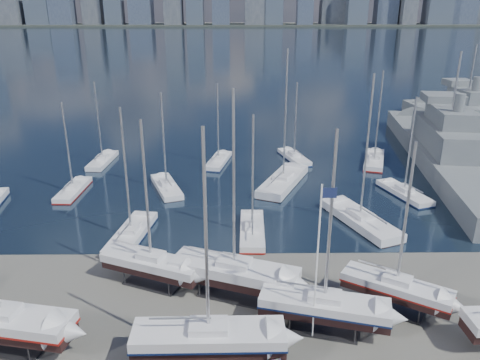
{
  "coord_description": "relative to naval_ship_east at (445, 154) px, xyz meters",
  "views": [
    {
      "loc": [
        1.15,
        -40.45,
        22.79
      ],
      "look_at": [
        1.69,
        8.0,
        4.74
      ],
      "focal_mm": 35.0,
      "sensor_mm": 36.0,
      "label": 1
    }
  ],
  "objects": [
    {
      "name": "ground",
      "position": [
        -33.04,
        -37.03,
        -1.67
      ],
      "size": [
        1400.0,
        1400.0,
        0.0
      ],
      "primitive_type": "plane",
      "color": "#605E59",
      "rests_on": "ground"
    },
    {
      "name": "water",
      "position": [
        -33.04,
        272.97,
        -1.82
      ],
      "size": [
        1400.0,
        600.0,
        0.4
      ],
      "primitive_type": "cube",
      "color": "#1A2E3D",
      "rests_on": "ground"
    },
    {
      "name": "far_shore",
      "position": [
        -33.04,
        532.97,
        -0.57
      ],
      "size": [
        1400.0,
        80.0,
        2.2
      ],
      "primitive_type": "cube",
      "color": "#2D332D",
      "rests_on": "ground"
    },
    {
      "name": "sailboat_cradle_1",
      "position": [
        -48.19,
        -40.21,
        0.43
      ],
      "size": [
        10.61,
        4.8,
        16.52
      ],
      "rotation": [
        0.0,
        0.0,
        -0.19
      ],
      "color": "#2D2D33",
      "rests_on": "ground"
    },
    {
      "name": "sailboat_cradle_2",
      "position": [
        -39.11,
        -32.29,
        0.34
      ],
      "size": [
        9.18,
        5.8,
        14.67
      ],
      "rotation": [
        0.0,
        0.0,
        -0.4
      ],
      "color": "#2D2D33",
      "rests_on": "ground"
    },
    {
      "name": "sailboat_cradle_3",
      "position": [
        -33.68,
        -42.07,
        0.43
      ],
      "size": [
        10.29,
        2.98,
        16.54
      ],
      "rotation": [
        0.0,
        0.0,
        0.01
      ],
      "color": "#2D2D33",
      "rests_on": "ground"
    },
    {
      "name": "sailboat_cradle_4",
      "position": [
        -31.99,
        -34.01,
        0.47
      ],
      "size": [
        11.04,
        6.55,
        17.32
      ],
      "rotation": [
        0.0,
        0.0,
        -0.36
      ],
      "color": "#2D2D33",
      "rests_on": "ground"
    },
    {
      "name": "sailboat_cradle_5",
      "position": [
        -25.37,
        -38.55,
        0.37
      ],
      "size": [
        9.92,
        5.07,
        15.48
      ],
      "rotation": [
        0.0,
        0.0,
        -0.26
      ],
      "color": "#2D2D33",
      "rests_on": "ground"
    },
    {
      "name": "sailboat_cradle_6",
      "position": [
        -19.22,
        -36.09,
        0.29
      ],
      "size": [
        8.42,
        6.67,
        13.93
      ],
      "rotation": [
        0.0,
        0.0,
        -0.58
      ],
      "color": "#2D2D33",
      "rests_on": "ground"
    },
    {
      "name": "sailboat_moored_1",
      "position": [
        -52.95,
        -10.83,
        -1.36
      ],
      "size": [
        2.68,
        8.38,
        12.38
      ],
      "rotation": [
        0.0,
        0.0,
        1.53
      ],
      "color": "black",
      "rests_on": "water"
    },
    {
      "name": "sailboat_moored_2",
      "position": [
        -52.34,
        1.33,
        -1.35
      ],
      "size": [
        2.98,
        8.78,
        13.05
      ],
      "rotation": [
        0.0,
        0.0,
        1.51
      ],
      "color": "black",
      "rests_on": "water"
    },
    {
      "name": "sailboat_moored_3",
      "position": [
        -42.77,
        -23.55,
        -1.36
      ],
      "size": [
        4.12,
        9.99,
        14.49
      ],
      "rotation": [
        0.0,
        0.0,
        1.42
      ],
      "color": "black",
      "rests_on": "water"
    },
    {
      "name": "sailboat_moored_4",
      "position": [
        -40.96,
        -9.97,
        -1.35
      ],
      "size": [
        5.43,
        9.24,
        13.48
      ],
      "rotation": [
        0.0,
        0.0,
        1.92
      ],
      "color": "black",
      "rests_on": "water"
    },
    {
      "name": "sailboat_moored_5",
      "position": [
        -34.43,
        1.01,
        -1.36
      ],
      "size": [
        4.14,
        8.91,
        12.86
      ],
      "rotation": [
        0.0,
        0.0,
        1.36
      ],
      "color": "black",
      "rests_on": "water"
    },
    {
      "name": "sailboat_moored_6",
      "position": [
        -30.1,
        -22.86,
        -1.36
      ],
      "size": [
        2.78,
        9.12,
        13.54
      ],
      "rotation": [
        0.0,
        0.0,
        1.54
      ],
      "color": "black",
      "rests_on": "water"
    },
    {
      "name": "sailboat_moored_7",
      "position": [
        -25.38,
        -8.37,
        -1.34
      ],
      "size": [
        8.21,
        12.77,
        18.76
      ],
      "rotation": [
        0.0,
        0.0,
        1.15
      ],
      "color": "black",
      "rests_on": "water"
    },
    {
      "name": "sailboat_moored_8",
      "position": [
        -22.56,
        2.8,
        -1.36
      ],
      "size": [
        4.67,
        8.8,
        12.67
      ],
      "rotation": [
        0.0,
        0.0,
        1.86
      ],
      "color": "black",
      "rests_on": "water"
    },
    {
      "name": "sailboat_moored_9",
      "position": [
        -18.02,
        -20.49,
        -1.35
      ],
      "size": [
        7.21,
        11.84,
        17.31
      ],
      "rotation": [
        0.0,
        0.0,
        1.95
      ],
      "color": "black",
      "rests_on": "water"
    },
    {
      "name": "sailboat_moored_10",
      "position": [
        -10.31,
        -12.4,
        -1.36
      ],
      "size": [
        5.14,
        9.24,
        13.31
      ],
      "rotation": [
        0.0,
        0.0,
        1.89
      ],
      "color": "black",
      "rests_on": "water"
    },
    {
      "name": "sailboat_moored_11",
      "position": [
        -10.37,
        1.05,
        -1.36
      ],
      "size": [
        5.65,
        10.24,
        14.75
      ],
      "rotation": [
        0.0,
        0.0,
        1.26
      ],
      "color": "black",
      "rests_on": "water"
    },
    {
      "name": "naval_ship_east",
      "position": [
        0.0,
        0.0,
        0.0
      ],
      "size": [
        15.19,
        52.6,
        18.68
      ],
      "rotation": [
        0.0,
        0.0,
        1.44
      ],
      "color": "slate",
      "rests_on": "water"
    },
    {
      "name": "naval_ship_west",
      "position": [
        11.82,
        19.58,
        -0.01
      ],
      "size": [
        9.15,
        43.01,
        17.84
      ],
      "rotation": [
        0.0,
        0.0,
        1.63
      ],
      "color": "slate",
      "rests_on": "water"
    },
    {
      "name": "flagpole",
      "position": [
        -26.2,
        -39.46,
        5.25
      ],
      "size": [
        1.06,
        0.12,
        12.03
      ],
      "color": "white",
      "rests_on": "ground"
    }
  ]
}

